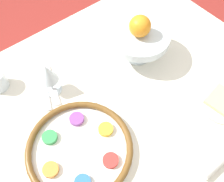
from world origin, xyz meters
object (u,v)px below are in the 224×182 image
(orange_fruit, at_px, (140,26))
(napkin_roll, at_px, (219,158))
(seder_plate, at_px, (80,149))
(fruit_stand, at_px, (139,38))
(bread_plate, at_px, (223,102))
(wine_glass, at_px, (48,74))

(orange_fruit, height_order, napkin_roll, orange_fruit)
(seder_plate, height_order, fruit_stand, fruit_stand)
(seder_plate, bearing_deg, bread_plate, -19.44)
(orange_fruit, xyz_separation_m, napkin_roll, (-0.08, -0.45, -0.13))
(napkin_roll, bearing_deg, fruit_stand, 78.83)
(orange_fruit, xyz_separation_m, bread_plate, (0.09, -0.34, -0.14))
(wine_glass, relative_size, orange_fruit, 1.72)
(wine_glass, height_order, bread_plate, wine_glass)
(bread_plate, bearing_deg, seder_plate, 160.56)
(wine_glass, bearing_deg, bread_plate, -44.36)
(fruit_stand, bearing_deg, orange_fruit, -171.23)
(fruit_stand, xyz_separation_m, napkin_roll, (-0.09, -0.45, -0.07))
(orange_fruit, distance_m, napkin_roll, 0.48)
(orange_fruit, height_order, bread_plate, orange_fruit)
(wine_glass, xyz_separation_m, bread_plate, (0.41, -0.40, -0.08))
(wine_glass, xyz_separation_m, napkin_roll, (0.24, -0.52, -0.07))
(fruit_stand, relative_size, napkin_roll, 1.39)
(seder_plate, bearing_deg, orange_fruit, 24.19)
(napkin_roll, bearing_deg, orange_fruit, 79.48)
(seder_plate, bearing_deg, napkin_roll, -43.04)
(fruit_stand, bearing_deg, wine_glass, 168.58)
(bread_plate, bearing_deg, fruit_stand, 103.44)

